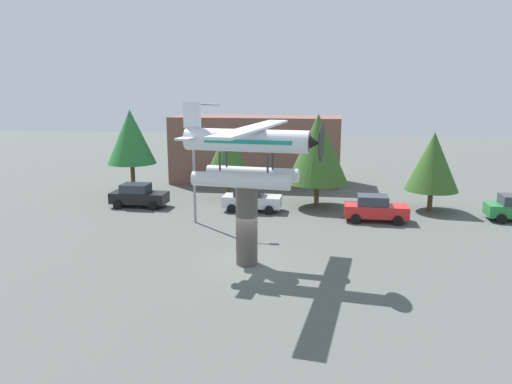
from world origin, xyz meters
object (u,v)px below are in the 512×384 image
at_px(storefront_building, 256,150).
at_px(tree_center_back, 318,149).
at_px(display_pedestal, 247,224).
at_px(floatplane_monument, 249,150).
at_px(tree_far_east, 433,162).
at_px(tree_west, 131,137).
at_px(car_near_black, 138,195).
at_px(streetlight_primary, 197,154).
at_px(car_far_red, 375,208).
at_px(tree_east, 228,147).
at_px(car_mid_silver, 251,199).

distance_m(storefront_building, tree_center_back, 10.97).
relative_size(display_pedestal, floatplane_monument, 0.40).
bearing_deg(tree_far_east, tree_west, 174.34).
bearing_deg(storefront_building, car_near_black, -122.48).
xyz_separation_m(streetlight_primary, storefront_building, (1.56, 14.83, -1.48)).
height_order(car_far_red, tree_east, tree_east).
bearing_deg(display_pedestal, car_near_black, 133.46).
distance_m(floatplane_monument, tree_west, 19.94).
bearing_deg(car_mid_silver, tree_east, 127.64).
bearing_deg(tree_center_back, floatplane_monument, -102.68).
height_order(car_near_black, car_far_red, same).
relative_size(floatplane_monument, streetlight_primary, 1.33).
xyz_separation_m(display_pedestal, streetlight_primary, (-4.56, 7.17, 2.50)).
height_order(streetlight_primary, tree_center_back, streetlight_primary).
distance_m(floatplane_monument, tree_center_back, 13.35).
xyz_separation_m(car_mid_silver, tree_center_back, (4.63, 2.05, 3.50)).
distance_m(car_near_black, streetlight_primary, 7.60).
bearing_deg(tree_east, tree_west, 170.77).
relative_size(display_pedestal, streetlight_primary, 0.53).
bearing_deg(car_mid_silver, storefront_building, 97.20).
bearing_deg(tree_center_back, tree_west, 171.11).
height_order(floatplane_monument, tree_west, floatplane_monument).
height_order(tree_west, tree_east, tree_west).
xyz_separation_m(car_mid_silver, tree_far_east, (12.86, 2.13, 2.72)).
xyz_separation_m(car_far_red, tree_west, (-19.60, 5.97, 3.90)).
height_order(floatplane_monument, streetlight_primary, floatplane_monument).
bearing_deg(streetlight_primary, storefront_building, 83.98).
distance_m(car_mid_silver, tree_center_back, 6.16).
height_order(display_pedestal, tree_east, tree_east).
distance_m(floatplane_monument, storefront_building, 22.40).
bearing_deg(car_far_red, tree_east, 157.48).
relative_size(car_near_black, car_mid_silver, 1.00).
relative_size(tree_west, tree_east, 1.19).
bearing_deg(car_far_red, storefront_building, 128.62).
bearing_deg(tree_west, streetlight_primary, -45.83).
relative_size(car_near_black, tree_east, 0.71).
bearing_deg(display_pedestal, tree_center_back, 76.76).
relative_size(car_near_black, tree_far_east, 0.73).
bearing_deg(tree_west, floatplane_monument, -50.56).
bearing_deg(streetlight_primary, tree_west, 134.17).
xyz_separation_m(streetlight_primary, tree_center_back, (7.60, 5.76, -0.19)).
distance_m(streetlight_primary, storefront_building, 14.99).
bearing_deg(display_pedestal, streetlight_primary, 122.44).
bearing_deg(car_mid_silver, tree_west, 157.68).
relative_size(floatplane_monument, tree_center_back, 1.50).
distance_m(display_pedestal, car_near_black, 14.83).
xyz_separation_m(display_pedestal, tree_east, (-3.98, 13.98, 2.15)).
bearing_deg(floatplane_monument, tree_far_east, 56.02).
relative_size(car_mid_silver, tree_center_back, 0.60).
bearing_deg(tree_east, tree_center_back, -8.48).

